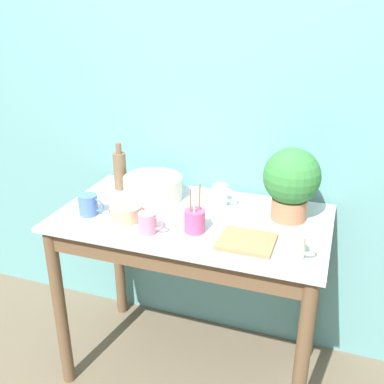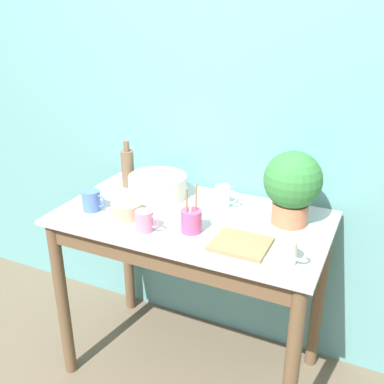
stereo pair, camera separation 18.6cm
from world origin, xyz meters
name	(u,v)px [view 1 (the left image)]	position (x,y,z in m)	size (l,w,h in m)	color
wall_back	(218,128)	(0.00, 0.74, 1.20)	(6.00, 0.05, 2.40)	#609E9E
counter_table	(190,254)	(0.00, 0.32, 0.70)	(1.23, 0.69, 0.89)	brown
potted_plant	(291,181)	(0.42, 0.47, 1.07)	(0.25, 0.25, 0.33)	#B7704C
bowl_wash_large	(153,187)	(-0.25, 0.48, 0.94)	(0.29, 0.29, 0.11)	beige
bottle_tall	(120,170)	(-0.46, 0.53, 0.99)	(0.07, 0.07, 0.25)	brown
mug_cream	(295,246)	(0.49, 0.13, 0.94)	(0.12, 0.08, 0.10)	beige
mug_pink	(148,223)	(-0.12, 0.14, 0.93)	(0.11, 0.08, 0.09)	pink
mug_blue	(89,205)	(-0.45, 0.21, 0.94)	(0.12, 0.09, 0.10)	#4C70B7
mug_white	(221,195)	(0.09, 0.50, 0.94)	(0.11, 0.07, 0.10)	white
bowl_small_tan	(126,212)	(-0.27, 0.22, 0.92)	(0.14, 0.14, 0.07)	tan
utensil_cup	(195,221)	(0.06, 0.21, 0.94)	(0.09, 0.09, 0.21)	#CC4C7F
tray_board	(247,241)	(0.29, 0.18, 0.90)	(0.22, 0.20, 0.02)	#99754C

